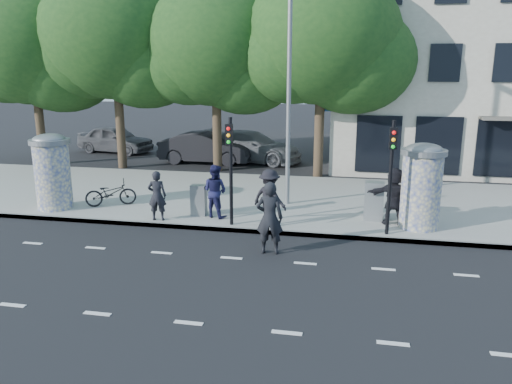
% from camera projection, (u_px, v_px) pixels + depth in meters
% --- Properties ---
extents(ground, '(120.00, 120.00, 0.00)m').
position_uv_depth(ground, '(218.00, 279.00, 12.15)').
color(ground, black).
rests_on(ground, ground).
extents(sidewalk, '(40.00, 8.00, 0.15)m').
position_uv_depth(sidewalk, '(269.00, 199.00, 19.27)').
color(sidewalk, gray).
rests_on(sidewalk, ground).
extents(curb, '(40.00, 0.10, 0.16)m').
position_uv_depth(curb, '(248.00, 231.00, 15.51)').
color(curb, slate).
rests_on(curb, ground).
extents(lane_dash_near, '(32.00, 0.12, 0.01)m').
position_uv_depth(lane_dash_near, '(189.00, 323.00, 10.06)').
color(lane_dash_near, silver).
rests_on(lane_dash_near, ground).
extents(lane_dash_far, '(32.00, 0.12, 0.01)m').
position_uv_depth(lane_dash_far, '(231.00, 258.00, 13.48)').
color(lane_dash_far, silver).
rests_on(lane_dash_far, ground).
extents(ad_column_left, '(1.36, 1.36, 2.65)m').
position_uv_depth(ad_column_left, '(52.00, 170.00, 17.41)').
color(ad_column_left, beige).
rests_on(ad_column_left, sidewalk).
extents(ad_column_right, '(1.36, 1.36, 2.65)m').
position_uv_depth(ad_column_right, '(421.00, 184.00, 15.27)').
color(ad_column_right, beige).
rests_on(ad_column_right, sidewalk).
extents(traffic_pole_near, '(0.22, 0.31, 3.40)m').
position_uv_depth(traffic_pole_near, '(230.00, 160.00, 15.33)').
color(traffic_pole_near, black).
rests_on(traffic_pole_near, sidewalk).
extents(traffic_pole_far, '(0.22, 0.31, 3.40)m').
position_uv_depth(traffic_pole_far, '(391.00, 166.00, 14.43)').
color(traffic_pole_far, black).
rests_on(traffic_pole_far, sidewalk).
extents(street_lamp, '(0.25, 0.93, 8.00)m').
position_uv_depth(street_lamp, '(289.00, 74.00, 17.15)').
color(street_lamp, slate).
rests_on(street_lamp, sidewalk).
extents(tree_far_left, '(7.20, 7.20, 9.26)m').
position_uv_depth(tree_far_left, '(32.00, 43.00, 24.99)').
color(tree_far_left, '#38281C').
rests_on(tree_far_left, ground).
extents(tree_mid_left, '(7.20, 7.20, 9.57)m').
position_uv_depth(tree_mid_left, '(114.00, 36.00, 24.07)').
color(tree_mid_left, '#38281C').
rests_on(tree_mid_left, ground).
extents(tree_near_left, '(6.80, 6.80, 8.97)m').
position_uv_depth(tree_near_left, '(215.00, 44.00, 23.42)').
color(tree_near_left, '#38281C').
rests_on(tree_near_left, ground).
extents(tree_center, '(7.00, 7.00, 9.30)m').
position_uv_depth(tree_center, '(322.00, 37.00, 22.04)').
color(tree_center, '#38281C').
rests_on(tree_center, ground).
extents(ped_b, '(0.65, 0.48, 1.64)m').
position_uv_depth(ped_b, '(157.00, 196.00, 16.16)').
color(ped_b, black).
rests_on(ped_b, sidewalk).
extents(ped_c, '(1.04, 0.93, 1.77)m').
position_uv_depth(ped_c, '(215.00, 191.00, 16.50)').
color(ped_c, '#191940').
rests_on(ped_c, sidewalk).
extents(ped_d, '(1.34, 1.10, 1.81)m').
position_uv_depth(ped_d, '(269.00, 198.00, 15.55)').
color(ped_d, black).
rests_on(ped_d, sidewalk).
extents(ped_f, '(1.72, 0.65, 1.83)m').
position_uv_depth(ped_f, '(394.00, 196.00, 15.73)').
color(ped_f, black).
rests_on(ped_f, sidewalk).
extents(man_road, '(0.78, 0.54, 2.04)m').
position_uv_depth(man_road, '(270.00, 218.00, 13.61)').
color(man_road, black).
rests_on(man_road, ground).
extents(bicycle, '(1.36, 1.87, 0.93)m').
position_uv_depth(bicycle, '(111.00, 193.00, 17.94)').
color(bicycle, black).
rests_on(bicycle, sidewalk).
extents(cabinet_left, '(0.52, 0.38, 1.05)m').
position_uv_depth(cabinet_left, '(199.00, 200.00, 16.77)').
color(cabinet_left, slate).
rests_on(cabinet_left, sidewalk).
extents(cabinet_right, '(0.63, 0.47, 1.28)m').
position_uv_depth(cabinet_right, '(374.00, 201.00, 16.21)').
color(cabinet_right, gray).
rests_on(cabinet_right, sidewalk).
extents(car_left, '(2.73, 4.95, 1.60)m').
position_uv_depth(car_left, '(115.00, 139.00, 30.07)').
color(car_left, '#4D4E54').
rests_on(car_left, ground).
extents(car_mid, '(1.82, 5.03, 1.65)m').
position_uv_depth(car_mid, '(206.00, 148.00, 26.65)').
color(car_mid, black).
rests_on(car_mid, ground).
extents(car_right, '(3.56, 6.08, 1.66)m').
position_uv_depth(car_right, '(250.00, 147.00, 27.11)').
color(car_right, slate).
rests_on(car_right, ground).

